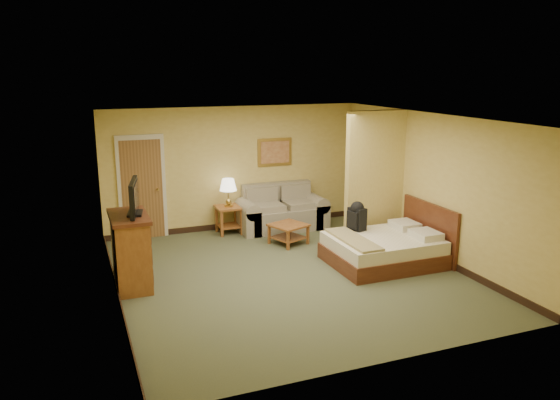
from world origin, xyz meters
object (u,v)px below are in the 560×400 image
loveseat (282,214)px  bed (386,248)px  dresser (131,251)px  coffee_table (289,230)px

loveseat → bed: (0.94, -2.68, -0.03)m
loveseat → dresser: (-3.36, -2.12, 0.28)m
loveseat → dresser: 3.99m
loveseat → coffee_table: 1.08m
bed → dresser: bearing=172.6°
coffee_table → bed: size_ratio=0.43×
dresser → bed: bearing=-7.4°
loveseat → dresser: bearing=-147.8°
loveseat → coffee_table: bearing=-104.2°
coffee_table → loveseat: bearing=75.8°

